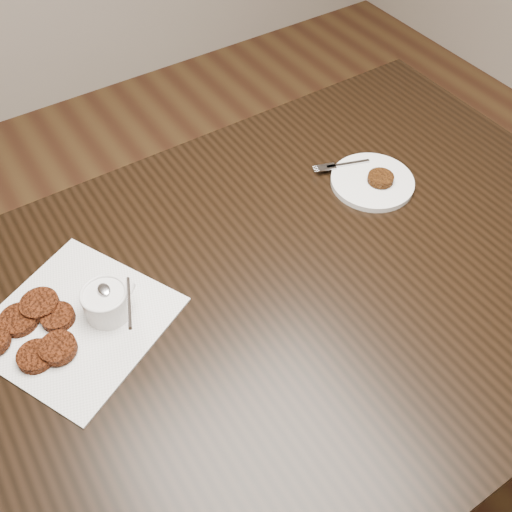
{
  "coord_description": "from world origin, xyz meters",
  "views": [
    {
      "loc": [
        -0.42,
        -0.5,
        1.62
      ],
      "look_at": [
        -0.04,
        0.09,
        0.8
      ],
      "focal_mm": 39.92,
      "sensor_mm": 36.0,
      "label": 1
    }
  ],
  "objects_px": {
    "napkin": "(77,322)",
    "sauce_ramekin": "(103,292)",
    "table": "(272,383)",
    "plate_with_patty": "(373,179)"
  },
  "relations": [
    {
      "from": "napkin",
      "to": "plate_with_patty",
      "type": "distance_m",
      "value": 0.69
    },
    {
      "from": "table",
      "to": "sauce_ramekin",
      "type": "relative_size",
      "value": 12.65
    },
    {
      "from": "table",
      "to": "sauce_ramekin",
      "type": "bearing_deg",
      "value": 156.94
    },
    {
      "from": "table",
      "to": "sauce_ramekin",
      "type": "xyz_separation_m",
      "value": [
        -0.29,
        0.12,
        0.44
      ]
    },
    {
      "from": "table",
      "to": "sauce_ramekin",
      "type": "distance_m",
      "value": 0.54
    },
    {
      "from": "table",
      "to": "plate_with_patty",
      "type": "bearing_deg",
      "value": 20.1
    },
    {
      "from": "table",
      "to": "plate_with_patty",
      "type": "relative_size",
      "value": 8.15
    },
    {
      "from": "napkin",
      "to": "sauce_ramekin",
      "type": "xyz_separation_m",
      "value": [
        0.06,
        -0.01,
        0.06
      ]
    },
    {
      "from": "table",
      "to": "plate_with_patty",
      "type": "height_order",
      "value": "plate_with_patty"
    },
    {
      "from": "table",
      "to": "sauce_ramekin",
      "type": "height_order",
      "value": "sauce_ramekin"
    }
  ]
}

